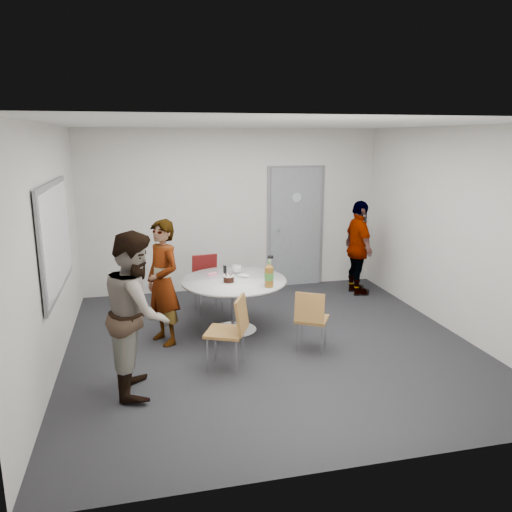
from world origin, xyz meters
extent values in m
plane|color=black|center=(0.00, 0.00, 0.00)|extent=(5.00, 5.00, 0.00)
plane|color=silver|center=(0.00, 0.00, 2.70)|extent=(5.00, 5.00, 0.00)
plane|color=silver|center=(0.00, 2.50, 1.35)|extent=(5.00, 0.00, 5.00)
plane|color=silver|center=(-2.50, 0.00, 1.35)|extent=(0.00, 5.00, 5.00)
plane|color=silver|center=(2.50, 0.00, 1.35)|extent=(0.00, 5.00, 5.00)
plane|color=silver|center=(0.00, -2.50, 1.35)|extent=(5.00, 0.00, 5.00)
cube|color=slate|center=(1.10, 2.47, 1.02)|extent=(0.90, 0.05, 2.05)
cube|color=slate|center=(1.10, 2.50, 1.02)|extent=(1.02, 0.04, 2.12)
cylinder|color=#B2BFC6|center=(1.10, 2.44, 1.55)|extent=(0.16, 0.01, 0.16)
cylinder|color=silver|center=(0.78, 2.41, 1.02)|extent=(0.04, 0.14, 0.04)
cube|color=slate|center=(-2.46, 0.20, 1.45)|extent=(0.03, 1.90, 1.25)
cube|color=white|center=(-2.44, 0.20, 1.45)|extent=(0.01, 1.78, 1.13)
cylinder|color=silver|center=(-0.36, 0.54, 0.71)|extent=(1.39, 1.39, 0.03)
cylinder|color=silver|center=(-0.36, 0.54, 0.36)|extent=(0.09, 0.09, 0.67)
cylinder|color=silver|center=(-0.36, 0.54, 0.01)|extent=(0.59, 0.59, 0.02)
cylinder|color=silver|center=(-0.45, 0.41, 0.73)|extent=(0.18, 0.18, 0.01)
cylinder|color=black|center=(-0.45, 0.41, 0.77)|extent=(0.14, 0.14, 0.07)
cylinder|color=white|center=(-0.45, 0.41, 0.81)|extent=(0.14, 0.14, 0.02)
cylinder|color=#8C5B1E|center=(0.01, 0.11, 0.85)|extent=(0.11, 0.11, 0.26)
cylinder|color=#448B37|center=(0.01, 0.11, 0.86)|extent=(0.12, 0.12, 0.10)
cone|color=#8C5B1E|center=(0.01, 0.11, 1.01)|extent=(0.11, 0.11, 0.05)
cylinder|color=#54A44A|center=(0.01, 0.11, 1.05)|extent=(0.04, 0.04, 0.03)
imported|color=white|center=(-0.26, 0.86, 0.78)|extent=(0.19, 0.19, 0.11)
cylinder|color=black|center=(-0.42, 0.89, 0.78)|extent=(0.05, 0.05, 0.11)
cylinder|color=silver|center=(0.20, 0.76, 0.83)|extent=(0.08, 0.08, 0.21)
cylinder|color=black|center=(0.20, 0.76, 0.95)|extent=(0.08, 0.08, 0.03)
cube|color=pink|center=(-0.60, 0.84, 0.74)|extent=(0.14, 0.10, 0.02)
ellipsoid|color=white|center=(-0.21, 0.64, 0.74)|extent=(0.16, 0.16, 0.03)
cube|color=#915E2C|center=(-0.66, -0.54, 0.44)|extent=(0.54, 0.54, 0.03)
cube|color=#915E2C|center=(-0.49, -0.62, 0.66)|extent=(0.24, 0.39, 0.39)
cylinder|color=silver|center=(-0.75, -0.32, 0.22)|extent=(0.02, 0.02, 0.44)
cylinder|color=silver|center=(-0.88, -0.62, 0.22)|extent=(0.02, 0.02, 0.44)
cylinder|color=silver|center=(-0.45, -0.46, 0.22)|extent=(0.02, 0.02, 0.44)
cylinder|color=silver|center=(-0.58, -0.76, 0.22)|extent=(0.02, 0.02, 0.44)
cube|color=#915E2C|center=(0.45, -0.27, 0.40)|extent=(0.51, 0.51, 0.03)
cube|color=#915E2C|center=(0.37, -0.42, 0.60)|extent=(0.35, 0.25, 0.35)
cylinder|color=silver|center=(0.66, -0.21, 0.20)|extent=(0.02, 0.02, 0.40)
cylinder|color=silver|center=(0.40, -0.06, 0.20)|extent=(0.02, 0.02, 0.40)
cylinder|color=silver|center=(0.51, -0.47, 0.20)|extent=(0.02, 0.02, 0.40)
cylinder|color=silver|center=(0.25, -0.32, 0.20)|extent=(0.02, 0.02, 0.40)
cube|color=maroon|center=(-0.59, 1.40, 0.43)|extent=(0.45, 0.45, 0.03)
cube|color=maroon|center=(-0.61, 1.58, 0.65)|extent=(0.39, 0.14, 0.38)
cylinder|color=silver|center=(-0.73, 1.21, 0.21)|extent=(0.02, 0.02, 0.43)
cylinder|color=silver|center=(-0.41, 1.26, 0.21)|extent=(0.02, 0.02, 0.43)
cylinder|color=silver|center=(-0.77, 1.53, 0.21)|extent=(0.02, 0.02, 0.43)
cylinder|color=silver|center=(-0.45, 1.58, 0.21)|extent=(0.02, 0.02, 0.43)
imported|color=#A5C6EA|center=(-1.29, 0.38, 0.79)|extent=(0.61, 0.69, 1.58)
imported|color=white|center=(-1.60, -0.79, 0.83)|extent=(0.65, 0.83, 1.67)
imported|color=black|center=(1.95, 1.71, 0.78)|extent=(0.40, 0.92, 1.56)
camera|label=1|loc=(-1.51, -5.69, 2.55)|focal=35.00mm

